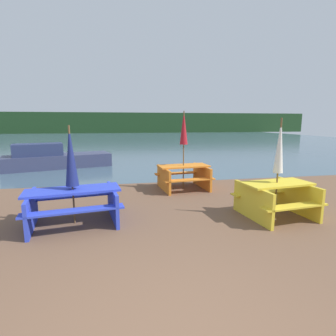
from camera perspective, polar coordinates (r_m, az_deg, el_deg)
water at (r=34.03m, az=-9.86°, el=6.24°), size 60.00×50.00×0.00m
far_treeline at (r=53.97m, az=-10.21°, el=9.67°), size 80.00×1.60×4.00m
picnic_table_yellow at (r=6.41m, az=22.44°, el=-5.76°), size 1.67×1.55×0.78m
picnic_table_blue at (r=5.87m, az=-19.86°, el=-7.00°), size 2.09×1.66×0.74m
picnic_table_orange at (r=8.36m, az=3.36°, el=-1.51°), size 1.71×1.53×0.76m
umbrella_crimson at (r=8.20m, az=3.46°, el=8.50°), size 0.25×0.25×2.45m
umbrella_white at (r=6.21m, az=23.12°, el=4.26°), size 0.21×0.21×2.20m
umbrella_navy at (r=5.67m, az=-20.43°, el=2.34°), size 0.26×0.26×2.05m
boat at (r=13.35m, az=-23.47°, el=1.89°), size 4.90×2.77×1.15m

